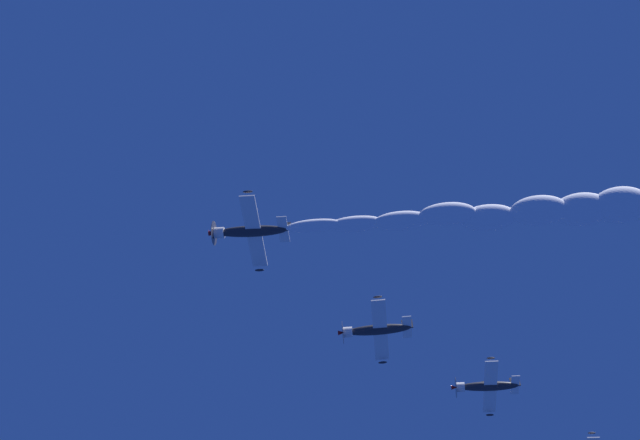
{
  "coord_description": "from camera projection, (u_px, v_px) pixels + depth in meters",
  "views": [
    {
      "loc": [
        -27.38,
        39.14,
        1.76
      ],
      "look_at": [
        -8.15,
        1.55,
        65.38
      ],
      "focal_mm": 43.85,
      "sensor_mm": 36.0,
      "label": 1
    }
  ],
  "objects": [
    {
      "name": "airplane_left_wingman",
      "position": [
        376.0,
        330.0,
        82.53
      ],
      "size": [
        7.94,
        8.78,
        2.59
      ],
      "color": "#232328"
    },
    {
      "name": "airplane_right_wingman",
      "position": [
        486.0,
        386.0,
        90.62
      ],
      "size": [
        7.95,
        8.79,
        2.58
      ],
      "color": "#232328"
    },
    {
      "name": "airplane_lead",
      "position": [
        249.0,
        231.0,
        75.57
      ],
      "size": [
        7.95,
        8.77,
        2.65
      ],
      "color": "#232328"
    },
    {
      "name": "smoke_trail_lead",
      "position": [
        525.0,
        212.0,
        73.77
      ],
      "size": [
        32.85,
        15.03,
        3.66
      ],
      "color": "white"
    }
  ]
}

